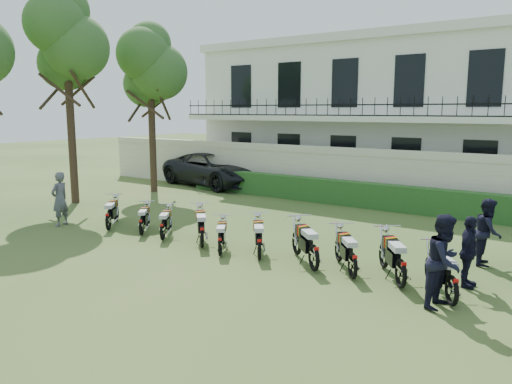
{
  "coord_description": "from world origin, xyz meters",
  "views": [
    {
      "loc": [
        8.83,
        -11.42,
        3.88
      ],
      "look_at": [
        -0.72,
        1.89,
        1.18
      ],
      "focal_mm": 35.0,
      "sensor_mm": 36.0,
      "label": 1
    }
  ],
  "objects_px": {
    "tree_west_near": "(151,66)",
    "motorcycle_8": "(401,266)",
    "motorcycle_2": "(162,227)",
    "motorcycle_0": "(108,217)",
    "motorcycle_3": "(202,231)",
    "motorcycle_5": "(259,243)",
    "officer_4": "(488,232)",
    "tree_west_mid": "(66,40)",
    "officer_2": "(468,252)",
    "officer_1": "(445,261)",
    "motorcycle_4": "(220,241)",
    "motorcycle_9": "(452,283)",
    "inspector": "(60,199)",
    "motorcycle_6": "(314,251)",
    "motorcycle_7": "(353,259)",
    "suv": "(215,169)",
    "motorcycle_1": "(141,223)"
  },
  "relations": [
    {
      "from": "motorcycle_9",
      "to": "inspector",
      "type": "xyz_separation_m",
      "value": [
        -12.66,
        -0.38,
        0.42
      ]
    },
    {
      "from": "suv",
      "to": "motorcycle_7",
      "type": "bearing_deg",
      "value": -116.6
    },
    {
      "from": "motorcycle_0",
      "to": "motorcycle_7",
      "type": "xyz_separation_m",
      "value": [
        8.43,
        0.27,
        0.02
      ]
    },
    {
      "from": "motorcycle_5",
      "to": "motorcycle_8",
      "type": "bearing_deg",
      "value": -35.45
    },
    {
      "from": "officer_2",
      "to": "tree_west_near",
      "type": "bearing_deg",
      "value": 71.41
    },
    {
      "from": "tree_west_near",
      "to": "motorcycle_8",
      "type": "xyz_separation_m",
      "value": [
        14.28,
        -6.09,
        -5.37
      ]
    },
    {
      "from": "motorcycle_0",
      "to": "motorcycle_2",
      "type": "relative_size",
      "value": 1.02
    },
    {
      "from": "motorcycle_2",
      "to": "motorcycle_6",
      "type": "height_order",
      "value": "motorcycle_6"
    },
    {
      "from": "tree_west_mid",
      "to": "motorcycle_0",
      "type": "bearing_deg",
      "value": -24.73
    },
    {
      "from": "motorcycle_6",
      "to": "suv",
      "type": "height_order",
      "value": "suv"
    },
    {
      "from": "motorcycle_1",
      "to": "motorcycle_3",
      "type": "relative_size",
      "value": 0.91
    },
    {
      "from": "motorcycle_1",
      "to": "motorcycle_8",
      "type": "xyz_separation_m",
      "value": [
        8.17,
        0.14,
        0.09
      ]
    },
    {
      "from": "officer_2",
      "to": "motorcycle_5",
      "type": "bearing_deg",
      "value": 102.48
    },
    {
      "from": "tree_west_mid",
      "to": "motorcycle_3",
      "type": "xyz_separation_m",
      "value": [
        9.07,
        -2.19,
        -6.17
      ]
    },
    {
      "from": "motorcycle_2",
      "to": "motorcycle_8",
      "type": "height_order",
      "value": "motorcycle_8"
    },
    {
      "from": "tree_west_mid",
      "to": "officer_2",
      "type": "height_order",
      "value": "tree_west_mid"
    },
    {
      "from": "motorcycle_0",
      "to": "officer_1",
      "type": "relative_size",
      "value": 0.79
    },
    {
      "from": "officer_4",
      "to": "motorcycle_8",
      "type": "bearing_deg",
      "value": 149.75
    },
    {
      "from": "motorcycle_6",
      "to": "suv",
      "type": "xyz_separation_m",
      "value": [
        -10.98,
        9.28,
        0.33
      ]
    },
    {
      "from": "motorcycle_0",
      "to": "motorcycle_1",
      "type": "distance_m",
      "value": 1.38
    },
    {
      "from": "officer_2",
      "to": "motorcycle_8",
      "type": "bearing_deg",
      "value": 131.01
    },
    {
      "from": "motorcycle_3",
      "to": "motorcycle_4",
      "type": "xyz_separation_m",
      "value": [
        0.93,
        -0.32,
        -0.07
      ]
    },
    {
      "from": "officer_2",
      "to": "motorcycle_4",
      "type": "bearing_deg",
      "value": 103.16
    },
    {
      "from": "motorcycle_5",
      "to": "suv",
      "type": "distance_m",
      "value": 13.21
    },
    {
      "from": "motorcycle_7",
      "to": "officer_4",
      "type": "distance_m",
      "value": 3.81
    },
    {
      "from": "motorcycle_5",
      "to": "motorcycle_7",
      "type": "bearing_deg",
      "value": -35.87
    },
    {
      "from": "motorcycle_6",
      "to": "officer_2",
      "type": "height_order",
      "value": "officer_2"
    },
    {
      "from": "motorcycle_0",
      "to": "motorcycle_3",
      "type": "xyz_separation_m",
      "value": [
        3.83,
        0.23,
        0.03
      ]
    },
    {
      "from": "tree_west_near",
      "to": "officer_4",
      "type": "relative_size",
      "value": 4.65
    },
    {
      "from": "tree_west_near",
      "to": "suv",
      "type": "distance_m",
      "value": 6.03
    },
    {
      "from": "motorcycle_7",
      "to": "motorcycle_8",
      "type": "relative_size",
      "value": 0.91
    },
    {
      "from": "tree_west_mid",
      "to": "tree_west_near",
      "type": "relative_size",
      "value": 1.12
    },
    {
      "from": "motorcycle_9",
      "to": "officer_4",
      "type": "height_order",
      "value": "officer_4"
    },
    {
      "from": "motorcycle_0",
      "to": "motorcycle_1",
      "type": "height_order",
      "value": "motorcycle_0"
    },
    {
      "from": "motorcycle_1",
      "to": "motorcycle_4",
      "type": "xyz_separation_m",
      "value": [
        3.4,
        -0.28,
        0.0
      ]
    },
    {
      "from": "officer_4",
      "to": "motorcycle_3",
      "type": "bearing_deg",
      "value": 104.94
    },
    {
      "from": "tree_west_near",
      "to": "motorcycle_7",
      "type": "xyz_separation_m",
      "value": [
        13.16,
        -6.14,
        -5.4
      ]
    },
    {
      "from": "motorcycle_5",
      "to": "motorcycle_3",
      "type": "bearing_deg",
      "value": 142.79
    },
    {
      "from": "motorcycle_8",
      "to": "motorcycle_9",
      "type": "relative_size",
      "value": 1.02
    },
    {
      "from": "motorcycle_9",
      "to": "officer_1",
      "type": "distance_m",
      "value": 0.48
    },
    {
      "from": "motorcycle_4",
      "to": "motorcycle_8",
      "type": "relative_size",
      "value": 0.84
    },
    {
      "from": "motorcycle_0",
      "to": "motorcycle_2",
      "type": "height_order",
      "value": "motorcycle_0"
    },
    {
      "from": "tree_west_mid",
      "to": "motorcycle_5",
      "type": "bearing_deg",
      "value": -11.21
    },
    {
      "from": "motorcycle_2",
      "to": "officer_1",
      "type": "relative_size",
      "value": 0.77
    },
    {
      "from": "motorcycle_5",
      "to": "officer_4",
      "type": "xyz_separation_m",
      "value": [
        4.86,
        3.11,
        0.37
      ]
    },
    {
      "from": "tree_west_mid",
      "to": "inspector",
      "type": "distance_m",
      "value": 7.21
    },
    {
      "from": "tree_west_near",
      "to": "motorcycle_5",
      "type": "distance_m",
      "value": 13.38
    },
    {
      "from": "motorcycle_8",
      "to": "motorcycle_2",
      "type": "bearing_deg",
      "value": 145.26
    },
    {
      "from": "motorcycle_3",
      "to": "inspector",
      "type": "bearing_deg",
      "value": 142.66
    },
    {
      "from": "tree_west_near",
      "to": "officer_4",
      "type": "bearing_deg",
      "value": -11.31
    }
  ]
}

